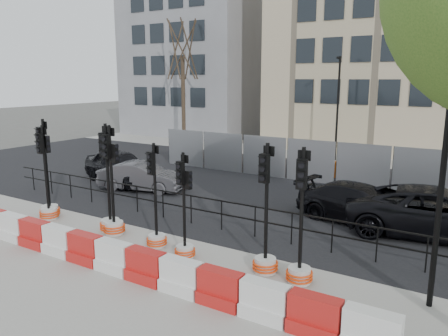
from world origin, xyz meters
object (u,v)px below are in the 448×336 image
Objects in this scene: lamp_post_near at (444,159)px; traffic_signal_d at (113,209)px; traffic_signal_h at (300,256)px; car_c at (362,204)px; traffic_signal_a at (48,201)px; car_a at (120,167)px.

traffic_signal_d is (-8.95, -0.36, -2.41)m from lamp_post_near.
traffic_signal_d reaches higher than traffic_signal_h.
lamp_post_near is at bearing -141.27° from car_c.
lamp_post_near is at bearing 0.30° from traffic_signal_h.
traffic_signal_a is 3.03m from traffic_signal_d.
car_a is at bearing 139.41° from traffic_signal_d.
traffic_signal_h is 0.70× the size of car_c.
traffic_signal_d is at bearing -120.15° from car_a.
traffic_signal_h reaches higher than traffic_signal_a.
lamp_post_near is 1.75× the size of traffic_signal_d.
traffic_signal_h is 0.68× the size of car_a.
traffic_signal_a is (-11.97, -0.47, -2.55)m from lamp_post_near.
traffic_signal_d is at bearing 139.10° from car_c.
traffic_signal_h reaches higher than car_c.
car_a is at bearing 114.26° from traffic_signal_a.
lamp_post_near is 14.74m from car_a.
traffic_signal_a is at bearing 171.71° from traffic_signal_h.
traffic_signal_h reaches higher than car_a.
traffic_signal_h is at bearing 5.55° from traffic_signal_d.
car_c is (9.28, 5.29, -0.02)m from traffic_signal_a.
lamp_post_near is 3.80m from traffic_signal_h.
traffic_signal_a reaches higher than car_a.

